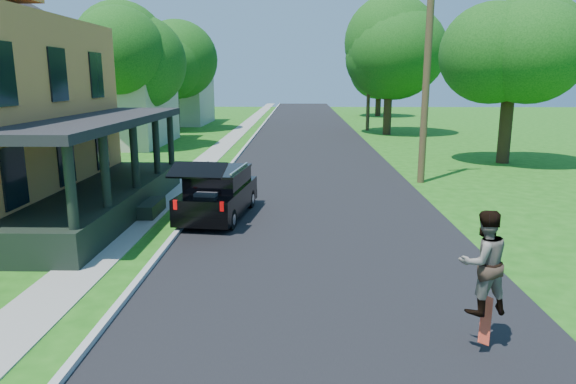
{
  "coord_description": "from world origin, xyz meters",
  "views": [
    {
      "loc": [
        -0.61,
        -9.84,
        4.3
      ],
      "look_at": [
        -0.9,
        3.0,
        1.44
      ],
      "focal_mm": 32.0,
      "sensor_mm": 36.0,
      "label": 1
    }
  ],
  "objects_px": {
    "tree_right_near": "(512,46)",
    "utility_pole_near": "(428,50)",
    "black_suv": "(218,193)",
    "skateboarder": "(483,262)"
  },
  "relations": [
    {
      "from": "black_suv",
      "to": "utility_pole_near",
      "type": "bearing_deg",
      "value": 43.55
    },
    {
      "from": "utility_pole_near",
      "to": "tree_right_near",
      "type": "bearing_deg",
      "value": 28.31
    },
    {
      "from": "black_suv",
      "to": "skateboarder",
      "type": "distance_m",
      "value": 9.7
    },
    {
      "from": "black_suv",
      "to": "tree_right_near",
      "type": "distance_m",
      "value": 17.85
    },
    {
      "from": "skateboarder",
      "to": "utility_pole_near",
      "type": "relative_size",
      "value": 0.16
    },
    {
      "from": "tree_right_near",
      "to": "utility_pole_near",
      "type": "height_order",
      "value": "utility_pole_near"
    },
    {
      "from": "tree_right_near",
      "to": "utility_pole_near",
      "type": "relative_size",
      "value": 0.82
    },
    {
      "from": "tree_right_near",
      "to": "utility_pole_near",
      "type": "bearing_deg",
      "value": -135.4
    },
    {
      "from": "black_suv",
      "to": "utility_pole_near",
      "type": "xyz_separation_m",
      "value": [
        7.66,
        5.7,
        4.61
      ]
    },
    {
      "from": "tree_right_near",
      "to": "utility_pole_near",
      "type": "distance_m",
      "value": 7.61
    }
  ]
}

